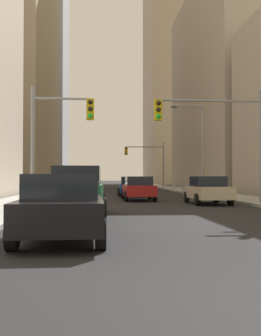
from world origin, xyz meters
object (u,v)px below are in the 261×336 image
Objects in this scene: traffic_signal_near_right at (214,125)px; traffic_signal_far_right at (146,157)px; sedan_beige at (207,190)px; sedan_blue at (131,186)px; traffic_signal_near_left at (59,126)px; pickup_truck_green at (76,191)px; sedan_black at (62,207)px; sedan_red at (139,188)px.

traffic_signal_near_right and traffic_signal_far_right have the same top height.
sedan_beige is 0.71× the size of traffic_signal_far_right.
traffic_signal_near_right is at bearing -73.18° from sedan_blue.
traffic_signal_far_right is (8.11, 32.44, 0.09)m from traffic_signal_near_left.
pickup_truck_green is 9.49m from sedan_beige.
traffic_signal_near_left is 1.00× the size of traffic_signal_far_right.
sedan_beige is (6.76, 12.81, 0.00)m from sedan_black.
traffic_signal_far_right is (6.99, 37.66, 3.17)m from pickup_truck_green.
traffic_signal_near_right reaches higher than sedan_beige.
pickup_truck_green is 0.91× the size of traffic_signal_near_right.
sedan_red is (3.37, 10.55, -0.16)m from pickup_truck_green.
sedan_red and sedan_blue have the same top height.
traffic_signal_near_right reaches higher than sedan_black.
sedan_beige is 1.00× the size of sedan_red.
traffic_signal_far_right reaches higher than sedan_black.
traffic_signal_far_right is at bearing 75.97° from traffic_signal_near_left.
sedan_red is (-3.40, 3.90, 0.00)m from sedan_beige.
sedan_black is at bearing -89.89° from pickup_truck_green.
sedan_beige is at bearing -90.40° from traffic_signal_far_right.
pickup_truck_green is at bearing -101.60° from sedan_blue.
traffic_signal_far_right is at bearing 80.33° from sedan_blue.
traffic_signal_near_right is (3.37, -5.33, 3.35)m from sedan_red.
sedan_black is 1.00× the size of sedan_beige.
traffic_signal_far_right is (3.62, 21.27, 3.33)m from sedan_blue.
traffic_signal_near_left is 7.86m from traffic_signal_near_right.
sedan_red is at bearing 49.91° from traffic_signal_near_left.
sedan_red is (3.36, 16.70, 0.00)m from sedan_black.
sedan_blue is at bearing 90.06° from sedan_red.
traffic_signal_near_left is (-1.12, 5.22, 3.08)m from pickup_truck_green.
sedan_blue is (-0.01, 5.83, 0.00)m from sedan_red.
sedan_blue is at bearing 78.40° from pickup_truck_green.
traffic_signal_near_left is 1.00× the size of traffic_signal_near_right.
traffic_signal_far_right reaches higher than sedan_blue.
traffic_signal_far_right is at bearing 82.40° from sedan_red.
traffic_signal_far_right is at bearing 80.95° from sedan_black.
sedan_beige is at bearing -48.90° from sedan_red.
sedan_beige is 10.31m from sedan_blue.
sedan_red is at bearing -89.94° from sedan_blue.
traffic_signal_far_right is (0.25, 32.44, -0.02)m from traffic_signal_near_right.
sedan_blue is 0.71× the size of traffic_signal_far_right.
sedan_black is at bearing -117.82° from sedan_beige.
sedan_blue is (3.36, 16.39, -0.16)m from pickup_truck_green.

